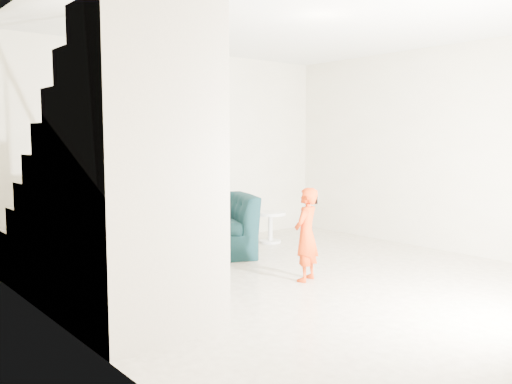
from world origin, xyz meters
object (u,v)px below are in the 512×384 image
Objects in this scene: side_table at (270,222)px; staircase at (110,202)px; armchair at (206,225)px; toddler at (306,234)px.

staircase is (-3.07, -1.45, 0.65)m from side_table.
armchair is 1.20m from side_table.
side_table is 0.12× the size of staircase.
armchair is 2.69× the size of side_table.
staircase is (-1.88, -1.34, 0.56)m from armchair.
staircase is at bearing -33.08° from toddler.
toddler is 0.27× the size of staircase.
armchair is at bearing -108.93° from toddler.
staircase reaches higher than armchair.
toddler is at bearing -62.37° from armchair.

